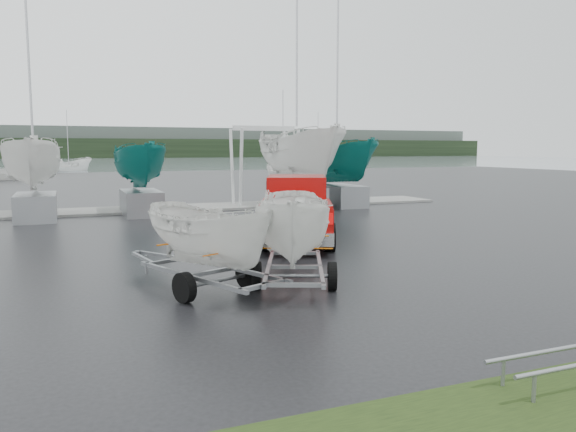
{
  "coord_description": "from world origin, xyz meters",
  "views": [
    {
      "loc": [
        -4.25,
        -14.52,
        2.98
      ],
      "look_at": [
        1.26,
        -0.85,
        1.2
      ],
      "focal_mm": 35.0,
      "sensor_mm": 36.0,
      "label": 1
    }
  ],
  "objects_px": {
    "pickup_truck": "(296,207)",
    "trailer_parked": "(210,181)",
    "trailer_hitched": "(295,168)",
    "boat_hoist": "(264,154)"
  },
  "relations": [
    {
      "from": "trailer_hitched",
      "to": "pickup_truck",
      "type": "bearing_deg",
      "value": 90.0
    },
    {
      "from": "pickup_truck",
      "to": "boat_hoist",
      "type": "bearing_deg",
      "value": 99.18
    },
    {
      "from": "trailer_parked",
      "to": "boat_hoist",
      "type": "bearing_deg",
      "value": 44.48
    },
    {
      "from": "trailer_parked",
      "to": "boat_hoist",
      "type": "distance_m",
      "value": 17.87
    },
    {
      "from": "trailer_hitched",
      "to": "boat_hoist",
      "type": "bearing_deg",
      "value": 95.72
    },
    {
      "from": "boat_hoist",
      "to": "trailer_parked",
      "type": "bearing_deg",
      "value": -113.06
    },
    {
      "from": "pickup_truck",
      "to": "trailer_parked",
      "type": "xyz_separation_m",
      "value": [
        -4.37,
        -5.89,
        1.26
      ]
    },
    {
      "from": "trailer_hitched",
      "to": "boat_hoist",
      "type": "xyz_separation_m",
      "value": [
        5.21,
        16.61,
        0.11
      ]
    },
    {
      "from": "pickup_truck",
      "to": "trailer_parked",
      "type": "relative_size",
      "value": 1.52
    },
    {
      "from": "trailer_hitched",
      "to": "trailer_parked",
      "type": "bearing_deg",
      "value": -162.37
    }
  ]
}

